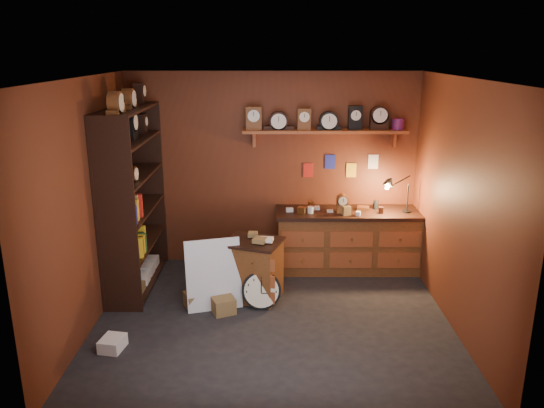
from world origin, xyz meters
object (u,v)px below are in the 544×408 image
at_px(workbench, 348,237).
at_px(shelving_unit, 130,192).
at_px(big_round_clock, 261,290).
at_px(low_cabinet, 253,267).

bearing_deg(workbench, shelving_unit, -170.13).
xyz_separation_m(shelving_unit, workbench, (2.84, 0.49, -0.78)).
bearing_deg(workbench, big_round_clock, -135.14).
bearing_deg(big_round_clock, shelving_unit, 157.59).
relative_size(workbench, big_round_clock, 4.28).
bearing_deg(big_round_clock, workbench, 44.86).
bearing_deg(low_cabinet, big_round_clock, -50.79).
distance_m(shelving_unit, low_cabinet, 1.82).
distance_m(shelving_unit, workbench, 2.99).
bearing_deg(shelving_unit, workbench, 9.87).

